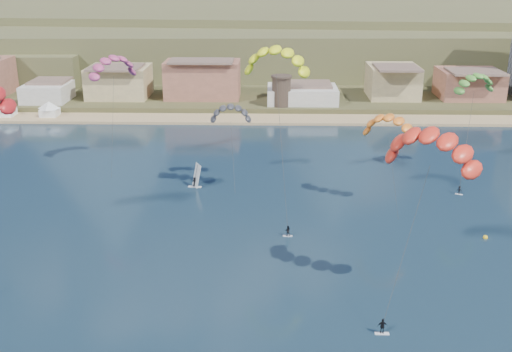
{
  "coord_description": "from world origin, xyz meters",
  "views": [
    {
      "loc": [
        2.25,
        -56.64,
        41.35
      ],
      "look_at": [
        0.0,
        32.0,
        10.0
      ],
      "focal_mm": 43.41,
      "sensor_mm": 36.0,
      "label": 1
    }
  ],
  "objects_px": {
    "buoy": "(485,237)",
    "kitesurfer_yellow": "(276,57)",
    "windsurfer": "(195,180)",
    "kitesurfer_orange": "(432,142)",
    "kitesurfer_green": "(475,81)",
    "watchtower": "(281,91)"
  },
  "relations": [
    {
      "from": "buoy",
      "to": "kitesurfer_yellow",
      "type": "bearing_deg",
      "value": 155.86
    },
    {
      "from": "kitesurfer_yellow",
      "to": "kitesurfer_orange",
      "type": "bearing_deg",
      "value": -59.78
    },
    {
      "from": "kitesurfer_orange",
      "to": "windsurfer",
      "type": "xyz_separation_m",
      "value": [
        -33.63,
        38.7,
        -19.11
      ]
    },
    {
      "from": "watchtower",
      "to": "windsurfer",
      "type": "xyz_separation_m",
      "value": [
        -17.08,
        -60.35,
        -4.92
      ]
    },
    {
      "from": "windsurfer",
      "to": "kitesurfer_yellow",
      "type": "bearing_deg",
      "value": -24.56
    },
    {
      "from": "kitesurfer_orange",
      "to": "buoy",
      "type": "relative_size",
      "value": 32.37
    },
    {
      "from": "watchtower",
      "to": "buoy",
      "type": "distance_m",
      "value": 87.81
    },
    {
      "from": "buoy",
      "to": "kitesurfer_green",
      "type": "bearing_deg",
      "value": 79.46
    },
    {
      "from": "kitesurfer_orange",
      "to": "windsurfer",
      "type": "relative_size",
      "value": 5.33
    },
    {
      "from": "watchtower",
      "to": "kitesurfer_yellow",
      "type": "distance_m",
      "value": 70.05
    },
    {
      "from": "watchtower",
      "to": "kitesurfer_green",
      "type": "distance_m",
      "value": 63.91
    },
    {
      "from": "kitesurfer_orange",
      "to": "buoy",
      "type": "distance_m",
      "value": 30.23
    },
    {
      "from": "watchtower",
      "to": "kitesurfer_orange",
      "type": "height_order",
      "value": "kitesurfer_orange"
    },
    {
      "from": "watchtower",
      "to": "kitesurfer_yellow",
      "type": "height_order",
      "value": "kitesurfer_yellow"
    },
    {
      "from": "kitesurfer_yellow",
      "to": "kitesurfer_green",
      "type": "distance_m",
      "value": 42.55
    },
    {
      "from": "watchtower",
      "to": "kitesurfer_green",
      "type": "bearing_deg",
      "value": -54.21
    },
    {
      "from": "watchtower",
      "to": "windsurfer",
      "type": "relative_size",
      "value": 1.89
    },
    {
      "from": "kitesurfer_green",
      "to": "windsurfer",
      "type": "relative_size",
      "value": 4.95
    },
    {
      "from": "windsurfer",
      "to": "buoy",
      "type": "distance_m",
      "value": 52.61
    },
    {
      "from": "watchtower",
      "to": "buoy",
      "type": "bearing_deg",
      "value": -69.37
    },
    {
      "from": "watchtower",
      "to": "buoy",
      "type": "xyz_separation_m",
      "value": [
        30.86,
        -81.97,
        -6.24
      ]
    },
    {
      "from": "watchtower",
      "to": "kitesurfer_yellow",
      "type": "bearing_deg",
      "value": -91.68
    }
  ]
}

